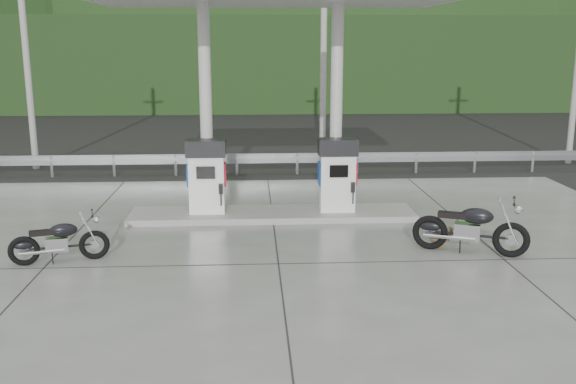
{
  "coord_description": "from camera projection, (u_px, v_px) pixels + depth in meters",
  "views": [
    {
      "loc": [
        -0.48,
        -12.87,
        4.18
      ],
      "look_at": [
        0.3,
        1.0,
        1.0
      ],
      "focal_mm": 40.0,
      "sensor_mm": 36.0,
      "label": 1
    }
  ],
  "objects": [
    {
      "name": "ground",
      "position": [
        276.0,
        249.0,
        13.48
      ],
      "size": [
        160.0,
        160.0,
        0.0
      ],
      "primitive_type": "plane",
      "color": "black",
      "rests_on": "ground"
    },
    {
      "name": "forecourt_apron",
      "position": [
        276.0,
        249.0,
        13.48
      ],
      "size": [
        18.0,
        14.0,
        0.02
      ],
      "primitive_type": "cube",
      "color": "slate",
      "rests_on": "ground"
    },
    {
      "name": "tree_band",
      "position": [
        259.0,
        64.0,
        42.01
      ],
      "size": [
        80.0,
        6.0,
        6.0
      ],
      "primitive_type": "cube",
      "color": "black",
      "rests_on": "ground"
    },
    {
      "name": "pump_island",
      "position": [
        273.0,
        214.0,
        15.89
      ],
      "size": [
        7.0,
        1.4,
        0.15
      ],
      "primitive_type": "cube",
      "color": "gray",
      "rests_on": "forecourt_apron"
    },
    {
      "name": "utility_pole_a",
      "position": [
        26.0,
        51.0,
        21.4
      ],
      "size": [
        0.22,
        0.22,
        8.0
      ],
      "primitive_type": "cylinder",
      "color": "#959690",
      "rests_on": "ground"
    },
    {
      "name": "utility_pole_b",
      "position": [
        324.0,
        51.0,
        21.95
      ],
      "size": [
        0.22,
        0.22,
        8.0
      ],
      "primitive_type": "cylinder",
      "color": "#959690",
      "rests_on": "ground"
    },
    {
      "name": "motorcycle_left",
      "position": [
        59.0,
        241.0,
        12.53
      ],
      "size": [
        1.85,
        0.98,
        0.84
      ],
      "primitive_type": null,
      "rotation": [
        0.0,
        0.0,
        0.25
      ],
      "color": "black",
      "rests_on": "forecourt_apron"
    },
    {
      "name": "canopy_column_right",
      "position": [
        336.0,
        108.0,
        15.8
      ],
      "size": [
        0.3,
        0.3,
        5.0
      ],
      "primitive_type": "cylinder",
      "color": "silver",
      "rests_on": "pump_island"
    },
    {
      "name": "guardrail",
      "position": [
        267.0,
        153.0,
        21.11
      ],
      "size": [
        26.0,
        0.16,
        1.42
      ],
      "primitive_type": null,
      "color": "gray",
      "rests_on": "ground"
    },
    {
      "name": "canopy_column_left",
      "position": [
        206.0,
        109.0,
        15.62
      ],
      "size": [
        0.3,
        0.3,
        5.0
      ],
      "primitive_type": "cylinder",
      "color": "silver",
      "rests_on": "pump_island"
    },
    {
      "name": "forested_hills",
      "position": [
        256.0,
        84.0,
        71.88
      ],
      "size": [
        100.0,
        40.0,
        140.0
      ],
      "primitive_type": null,
      "color": "black",
      "rests_on": "ground"
    },
    {
      "name": "motorcycle_right",
      "position": [
        470.0,
        229.0,
        13.07
      ],
      "size": [
        2.28,
        1.47,
        1.03
      ],
      "primitive_type": null,
      "rotation": [
        0.0,
        0.0,
        -0.39
      ],
      "color": "black",
      "rests_on": "forecourt_apron"
    },
    {
      "name": "gas_pump_left",
      "position": [
        207.0,
        176.0,
        15.59
      ],
      "size": [
        0.95,
        0.55,
        1.8
      ],
      "primitive_type": null,
      "color": "white",
      "rests_on": "pump_island"
    },
    {
      "name": "gas_pump_right",
      "position": [
        337.0,
        175.0,
        15.76
      ],
      "size": [
        0.95,
        0.55,
        1.8
      ],
      "primitive_type": null,
      "color": "white",
      "rests_on": "pump_island"
    },
    {
      "name": "duck",
      "position": [
        440.0,
        238.0,
        13.5
      ],
      "size": [
        0.55,
        0.22,
        0.38
      ],
      "primitive_type": null,
      "rotation": [
        0.0,
        0.0,
        -0.15
      ],
      "color": "brown",
      "rests_on": "forecourt_apron"
    },
    {
      "name": "road",
      "position": [
        265.0,
        157.0,
        24.67
      ],
      "size": [
        60.0,
        7.0,
        0.01
      ],
      "primitive_type": "cube",
      "color": "black",
      "rests_on": "ground"
    }
  ]
}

